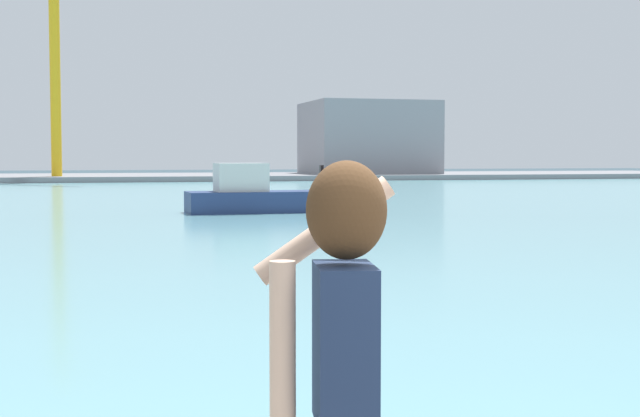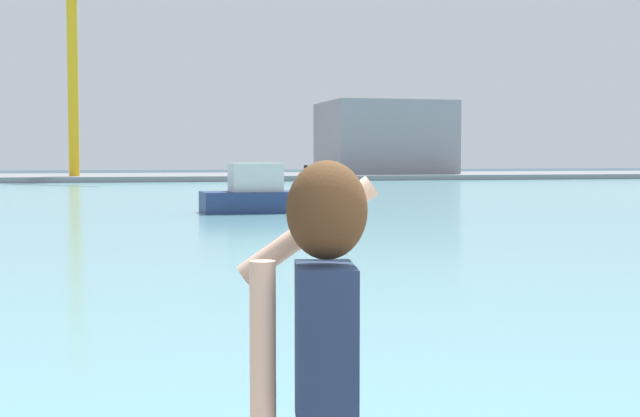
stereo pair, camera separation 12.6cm
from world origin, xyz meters
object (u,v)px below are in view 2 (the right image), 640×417
(person_photographer, at_px, (323,355))
(boat_moored, at_px, (268,195))
(warehouse_right, at_px, (384,138))
(port_crane, at_px, (81,54))

(person_photographer, xyz_separation_m, boat_moored, (6.34, 34.64, -1.00))
(person_photographer, height_order, boat_moored, person_photographer)
(person_photographer, xyz_separation_m, warehouse_right, (30.52, 92.14, 2.80))
(boat_moored, bearing_deg, warehouse_right, 65.85)
(boat_moored, distance_m, warehouse_right, 62.49)
(warehouse_right, bearing_deg, person_photographer, -108.33)
(person_photographer, distance_m, port_crane, 85.14)
(boat_moored, bearing_deg, port_crane, 98.58)
(person_photographer, height_order, warehouse_right, warehouse_right)
(boat_moored, bearing_deg, person_photographer, -101.70)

